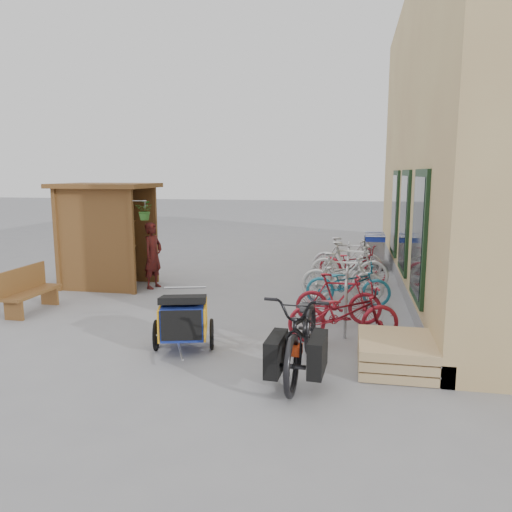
% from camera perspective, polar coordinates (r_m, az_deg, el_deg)
% --- Properties ---
extents(ground, '(80.00, 80.00, 0.00)m').
position_cam_1_polar(ground, '(8.86, -5.07, -7.87)').
color(ground, gray).
extents(kiosk, '(2.49, 1.65, 2.40)m').
position_cam_1_polar(kiosk, '(12.05, -17.05, 3.90)').
color(kiosk, brown).
rests_on(kiosk, ground).
extents(bike_rack, '(0.05, 5.35, 0.86)m').
position_cam_1_polar(bike_rack, '(10.74, 10.40, -2.07)').
color(bike_rack, '#A5A8AD').
rests_on(bike_rack, ground).
extents(pallet_stack, '(1.00, 1.20, 0.40)m').
position_cam_1_polar(pallet_stack, '(7.18, 15.67, -10.66)').
color(pallet_stack, tan).
rests_on(pallet_stack, ground).
extents(bench, '(0.41, 1.37, 0.87)m').
position_cam_1_polar(bench, '(10.48, -24.57, -3.48)').
color(bench, brown).
rests_on(bench, ground).
extents(shopping_carts, '(0.54, 1.82, 0.97)m').
position_cam_1_polar(shopping_carts, '(14.68, 13.32, 1.12)').
color(shopping_carts, silver).
rests_on(shopping_carts, ground).
extents(child_trailer, '(0.98, 1.55, 0.89)m').
position_cam_1_polar(child_trailer, '(7.63, -8.28, -6.93)').
color(child_trailer, '#1C3C9C').
rests_on(child_trailer, ground).
extents(cargo_bike, '(0.91, 2.26, 1.17)m').
position_cam_1_polar(cargo_bike, '(6.64, 5.39, -8.64)').
color(cargo_bike, black).
rests_on(cargo_bike, ground).
extents(person_kiosk, '(0.49, 0.63, 1.52)m').
position_cam_1_polar(person_kiosk, '(11.70, -11.68, 0.06)').
color(person_kiosk, maroon).
rests_on(person_kiosk, ground).
extents(bike_0, '(1.84, 0.97, 0.92)m').
position_cam_1_polar(bike_0, '(8.01, 9.96, -6.45)').
color(bike_0, maroon).
rests_on(bike_0, ground).
extents(bike_1, '(1.51, 0.46, 0.90)m').
position_cam_1_polar(bike_1, '(8.92, 9.41, -4.84)').
color(bike_1, maroon).
rests_on(bike_1, ground).
extents(bike_2, '(1.69, 0.63, 0.88)m').
position_cam_1_polar(bike_2, '(10.15, 10.49, -3.19)').
color(bike_2, '#206983').
rests_on(bike_2, ground).
extents(bike_3, '(1.74, 0.67, 1.02)m').
position_cam_1_polar(bike_3, '(10.43, 9.78, -2.42)').
color(bike_3, silver).
rests_on(bike_3, ground).
extents(bike_4, '(1.69, 1.00, 0.84)m').
position_cam_1_polar(bike_4, '(11.11, 9.44, -2.16)').
color(bike_4, silver).
rests_on(bike_4, ground).
extents(bike_5, '(1.87, 0.80, 1.09)m').
position_cam_1_polar(bike_5, '(11.59, 10.56, -1.09)').
color(bike_5, silver).
rests_on(bike_5, ground).
extents(bike_6, '(1.82, 1.11, 0.90)m').
position_cam_1_polar(bike_6, '(12.35, 10.98, -0.88)').
color(bike_6, maroon).
rests_on(bike_6, ground).
extents(bike_7, '(1.76, 0.58, 1.05)m').
position_cam_1_polar(bike_7, '(12.70, 10.34, -0.25)').
color(bike_7, silver).
rests_on(bike_7, ground).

